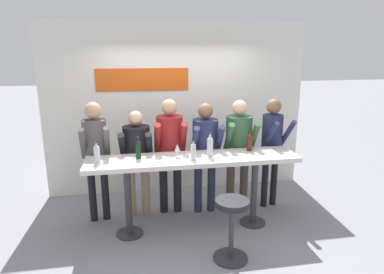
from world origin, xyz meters
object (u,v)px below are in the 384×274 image
object	(u,v)px
person_center_left	(170,144)
wine_bottle_4	(97,153)
person_center	(205,147)
wine_bottle_3	(250,141)
wine_bottle_2	(210,146)
tasting_table	(193,168)
bar_stool	(232,220)
wine_bottle_0	(193,151)
person_far_left	(96,149)
person_left	(137,153)
person_right	(272,140)
wine_glass_0	(177,148)
person_center_right	(239,144)
wine_bottle_1	(138,149)

from	to	relation	value
person_center_left	wine_bottle_4	xyz separation A→B (m)	(-0.97, -0.60, 0.10)
person_center	wine_bottle_3	distance (m)	0.67
wine_bottle_2	wine_bottle_3	distance (m)	0.63
tasting_table	bar_stool	bearing A→B (deg)	-68.08
tasting_table	wine_bottle_2	size ratio (longest dim) A/B	8.59
wine_bottle_0	person_center	bearing A→B (deg)	64.31
wine_bottle_0	wine_bottle_2	xyz separation A→B (m)	(0.24, 0.08, 0.03)
person_far_left	wine_bottle_3	size ratio (longest dim) A/B	5.98
person_center_left	wine_bottle_4	bearing A→B (deg)	-146.05
wine_bottle_0	wine_bottle_4	distance (m)	1.20
wine_bottle_3	wine_bottle_0	bearing A→B (deg)	-163.32
wine_bottle_2	wine_bottle_4	size ratio (longest dim) A/B	1.18
person_left	wine_bottle_3	distance (m)	1.61
person_right	wine_bottle_4	size ratio (longest dim) A/B	6.16
tasting_table	wine_glass_0	bearing A→B (deg)	170.87
wine_bottle_2	wine_bottle_4	xyz separation A→B (m)	(-1.44, -0.01, -0.02)
person_center_left	wine_glass_0	bearing A→B (deg)	-83.44
wine_bottle_0	wine_glass_0	distance (m)	0.23
bar_stool	person_center_left	world-z (taller)	person_center_left
person_center_left	wine_bottle_2	bearing A→B (deg)	-49.31
person_far_left	person_center_right	xyz separation A→B (m)	(2.07, 0.02, -0.04)
person_center_left	wine_bottle_3	size ratio (longest dim) A/B	5.98
person_left	person_center_right	size ratio (longest dim) A/B	0.93
person_center_left	wine_bottle_1	size ratio (longest dim) A/B	5.96
person_left	wine_bottle_3	size ratio (longest dim) A/B	5.48
wine_bottle_0	wine_bottle_1	size ratio (longest dim) A/B	0.89
person_center	wine_bottle_4	size ratio (longest dim) A/B	6.03
wine_bottle_1	bar_stool	bearing A→B (deg)	-39.60
wine_bottle_0	wine_glass_0	size ratio (longest dim) A/B	1.45
wine_bottle_1	wine_bottle_2	bearing A→B (deg)	-5.71
wine_bottle_4	person_right	bearing A→B (deg)	11.91
person_right	tasting_table	bearing A→B (deg)	-170.43
tasting_table	wine_bottle_0	bearing A→B (deg)	-100.11
wine_bottle_1	person_center	bearing A→B (deg)	23.54
person_center	wine_bottle_0	world-z (taller)	person_center
bar_stool	wine_bottle_4	size ratio (longest dim) A/B	2.74
person_center	wine_glass_0	bearing A→B (deg)	-134.29
person_center	wine_bottle_3	bearing A→B (deg)	-31.01
bar_stool	wine_glass_0	xyz separation A→B (m)	(-0.52, 0.81, 0.66)
bar_stool	wine_bottle_0	distance (m)	0.99
wine_bottle_3	wine_bottle_4	bearing A→B (deg)	-175.02
person_center_left	wine_bottle_2	xyz separation A→B (m)	(0.46, -0.59, 0.12)
wine_bottle_0	wine_bottle_1	world-z (taller)	wine_bottle_1
person_center_left	person_center	bearing A→B (deg)	-5.03
person_center	tasting_table	bearing A→B (deg)	-117.17
person_left	wine_bottle_0	world-z (taller)	person_left
wine_bottle_1	person_right	bearing A→B (deg)	12.07
wine_bottle_1	wine_bottle_2	distance (m)	0.93
person_center_left	wine_bottle_0	world-z (taller)	person_center_left
tasting_table	wine_bottle_3	xyz separation A→B (m)	(0.82, 0.15, 0.28)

